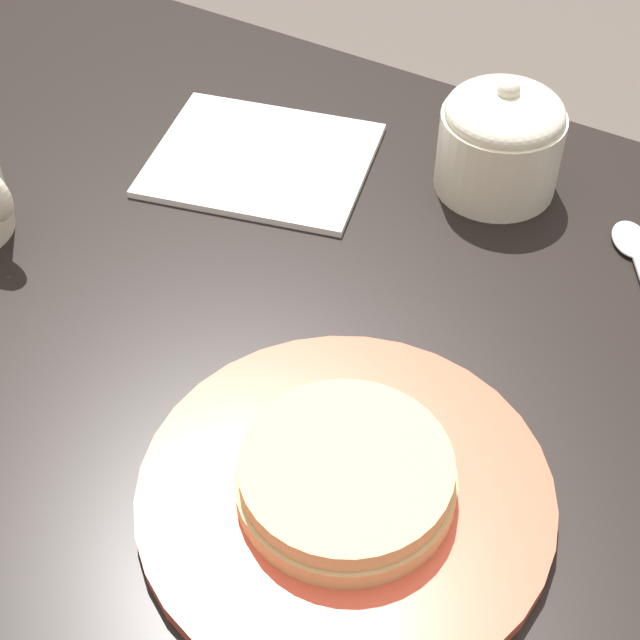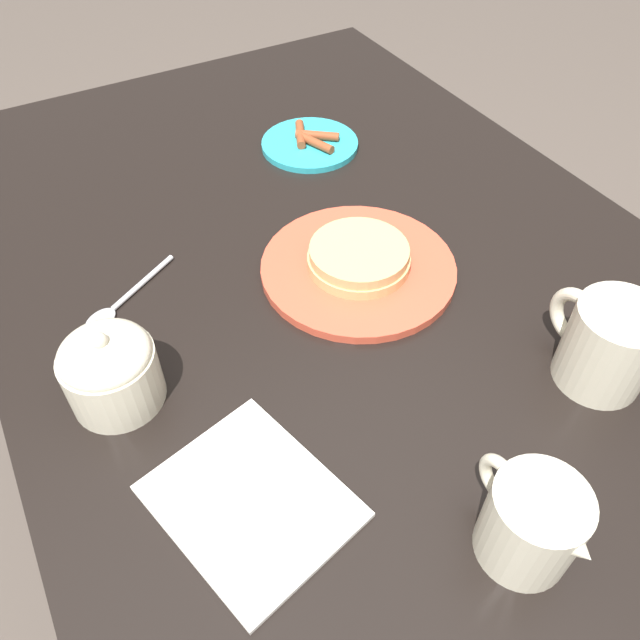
{
  "view_description": "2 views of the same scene",
  "coord_description": "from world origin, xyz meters",
  "px_view_note": "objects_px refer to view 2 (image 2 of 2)",
  "views": [
    {
      "loc": [
        0.19,
        -0.32,
        1.23
      ],
      "look_at": [
        -0.04,
        0.08,
        0.75
      ],
      "focal_mm": 55.0,
      "sensor_mm": 36.0,
      "label": 1
    },
    {
      "loc": [
        -0.47,
        0.32,
        1.28
      ],
      "look_at": [
        -0.04,
        0.08,
        0.75
      ],
      "focal_mm": 35.0,
      "sensor_mm": 36.0,
      "label": 2
    }
  ],
  "objects_px": {
    "sugar_bowl": "(110,370)",
    "creamer_pitcher": "(532,524)",
    "napkin": "(251,501)",
    "coffee_mug": "(607,343)",
    "pancake_plate": "(358,264)",
    "spoon": "(116,306)",
    "side_plate_bacon": "(310,143)"
  },
  "relations": [
    {
      "from": "sugar_bowl",
      "to": "creamer_pitcher",
      "type": "bearing_deg",
      "value": -142.59
    },
    {
      "from": "pancake_plate",
      "to": "side_plate_bacon",
      "type": "xyz_separation_m",
      "value": [
        0.3,
        -0.09,
        -0.01
      ]
    },
    {
      "from": "spoon",
      "to": "sugar_bowl",
      "type": "bearing_deg",
      "value": 164.76
    },
    {
      "from": "napkin",
      "to": "spoon",
      "type": "relative_size",
      "value": 1.49
    },
    {
      "from": "pancake_plate",
      "to": "napkin",
      "type": "bearing_deg",
      "value": 130.85
    },
    {
      "from": "pancake_plate",
      "to": "spoon",
      "type": "height_order",
      "value": "pancake_plate"
    },
    {
      "from": "coffee_mug",
      "to": "napkin",
      "type": "xyz_separation_m",
      "value": [
        0.05,
        0.4,
        -0.05
      ]
    },
    {
      "from": "pancake_plate",
      "to": "napkin",
      "type": "xyz_separation_m",
      "value": [
        -0.23,
        0.26,
        -0.01
      ]
    },
    {
      "from": "pancake_plate",
      "to": "coffee_mug",
      "type": "xyz_separation_m",
      "value": [
        -0.28,
        -0.14,
        0.04
      ]
    },
    {
      "from": "spoon",
      "to": "napkin",
      "type": "bearing_deg",
      "value": -173.96
    },
    {
      "from": "pancake_plate",
      "to": "napkin",
      "type": "distance_m",
      "value": 0.35
    },
    {
      "from": "pancake_plate",
      "to": "creamer_pitcher",
      "type": "bearing_deg",
      "value": 169.75
    },
    {
      "from": "side_plate_bacon",
      "to": "spoon",
      "type": "distance_m",
      "value": 0.44
    },
    {
      "from": "coffee_mug",
      "to": "spoon",
      "type": "bearing_deg",
      "value": 49.85
    },
    {
      "from": "sugar_bowl",
      "to": "pancake_plate",
      "type": "bearing_deg",
      "value": -82.62
    },
    {
      "from": "pancake_plate",
      "to": "napkin",
      "type": "height_order",
      "value": "pancake_plate"
    },
    {
      "from": "pancake_plate",
      "to": "sugar_bowl",
      "type": "relative_size",
      "value": 2.52
    },
    {
      "from": "pancake_plate",
      "to": "creamer_pitcher",
      "type": "height_order",
      "value": "creamer_pitcher"
    },
    {
      "from": "spoon",
      "to": "creamer_pitcher",
      "type": "bearing_deg",
      "value": -154.66
    },
    {
      "from": "side_plate_bacon",
      "to": "coffee_mug",
      "type": "xyz_separation_m",
      "value": [
        -0.57,
        -0.04,
        0.05
      ]
    },
    {
      "from": "sugar_bowl",
      "to": "spoon",
      "type": "height_order",
      "value": "sugar_bowl"
    },
    {
      "from": "coffee_mug",
      "to": "creamer_pitcher",
      "type": "bearing_deg",
      "value": 118.19
    },
    {
      "from": "coffee_mug",
      "to": "sugar_bowl",
      "type": "xyz_separation_m",
      "value": [
        0.23,
        0.47,
        -0.01
      ]
    },
    {
      "from": "pancake_plate",
      "to": "creamer_pitcher",
      "type": "distance_m",
      "value": 0.39
    },
    {
      "from": "coffee_mug",
      "to": "spoon",
      "type": "xyz_separation_m",
      "value": [
        0.37,
        0.43,
        -0.05
      ]
    },
    {
      "from": "sugar_bowl",
      "to": "napkin",
      "type": "relative_size",
      "value": 0.47
    },
    {
      "from": "coffee_mug",
      "to": "napkin",
      "type": "bearing_deg",
      "value": 83.13
    },
    {
      "from": "creamer_pitcher",
      "to": "spoon",
      "type": "height_order",
      "value": "creamer_pitcher"
    },
    {
      "from": "napkin",
      "to": "spoon",
      "type": "height_order",
      "value": "spoon"
    },
    {
      "from": "pancake_plate",
      "to": "spoon",
      "type": "bearing_deg",
      "value": 72.91
    },
    {
      "from": "pancake_plate",
      "to": "side_plate_bacon",
      "type": "relative_size",
      "value": 1.61
    },
    {
      "from": "creamer_pitcher",
      "to": "spoon",
      "type": "relative_size",
      "value": 0.87
    }
  ]
}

